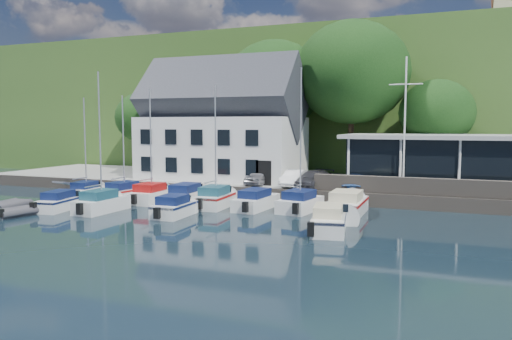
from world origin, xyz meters
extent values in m
plane|color=black|center=(0.00, 0.00, 0.00)|extent=(180.00, 180.00, 0.00)
cube|color=gray|center=(0.00, 17.50, 0.50)|extent=(60.00, 13.00, 1.00)
cube|color=#665C52|center=(0.00, 11.00, 0.50)|extent=(60.00, 0.30, 1.00)
cube|color=#375921|center=(0.00, 62.00, 8.00)|extent=(160.00, 75.00, 16.00)
cube|color=#5D6E37|center=(8.00, 70.00, 16.15)|extent=(50.00, 30.00, 0.30)
cube|color=#665C52|center=(12.00, 11.40, 1.60)|extent=(18.00, 0.50, 1.20)
imported|color=#A7A7AB|center=(-2.06, 13.06, 1.66)|extent=(1.64, 3.90, 1.32)
imported|color=white|center=(0.97, 12.84, 1.65)|extent=(1.39, 3.97, 1.31)
imported|color=#333338|center=(2.52, 12.77, 1.65)|extent=(2.68, 4.77, 1.31)
imported|color=#315696|center=(5.73, 13.11, 1.64)|extent=(1.65, 3.82, 1.28)
camera|label=1|loc=(12.40, -24.69, 5.96)|focal=35.00mm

